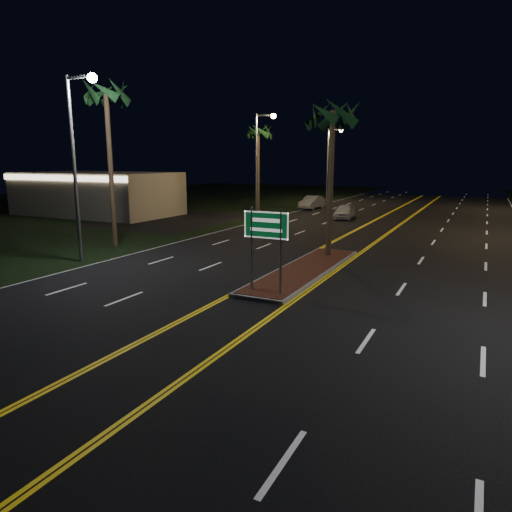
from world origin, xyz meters
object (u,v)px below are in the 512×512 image
Objects in this scene: streetlight_left_near at (78,148)px; highway_sign at (266,233)px; median_island at (305,270)px; palm_median at (333,115)px; commercial_building at (97,194)px; streetlight_left_far at (331,156)px; streetlight_left_mid at (260,154)px; car_far at (312,201)px; palm_left_near at (106,95)px; palm_left_far at (258,132)px; car_near at (345,210)px.

highway_sign is at bearing -6.47° from streetlight_left_near.
median_island is 4.80m from highway_sign.
palm_median is (0.00, 7.70, 4.87)m from highway_sign.
commercial_building is at bearing 159.95° from palm_median.
commercial_building is 22.49m from streetlight_left_near.
commercial_building is 1.67× the size of streetlight_left_far.
streetlight_left_mid is 17.25m from palm_median.
palm_median reaches higher than car_far.
palm_left_far is (-0.30, 20.00, -0.93)m from palm_left_near.
median_island is 1.14× the size of streetlight_left_mid.
car_near is at bearing 100.89° from median_island.
streetlight_left_mid is 20.00m from streetlight_left_far.
median_island is at bearing 90.00° from highway_sign.
palm_median is at bearing -72.42° from streetlight_left_far.
commercial_building is 16.47m from palm_left_far.
streetlight_left_far is 1.99× the size of car_near.
car_near is at bearing -47.99° from car_far.
palm_left_near is 2.04× the size of car_far.
palm_left_near is 27.74m from car_far.
palm_left_far reaches higher than highway_sign.
palm_left_far is at bearing 95.21° from streetlight_left_near.
car_near is 9.01m from car_far.
streetlight_left_near is 1.88× the size of car_far.
streetlight_left_far reaches higher than car_near.
streetlight_left_far is at bearing 105.80° from car_near.
streetlight_left_near is (-10.61, 1.20, 3.25)m from highway_sign.
palm_left_near reaches higher than palm_median.
median_island is 20.80m from streetlight_left_mid.
car_near is (6.70, 23.35, -4.90)m from streetlight_left_near.
palm_left_near is 20.02m from palm_left_far.
commercial_building is 3.13× the size of car_far.
commercial_building is at bearing -122.65° from streetlight_left_far.
highway_sign is 0.71× the size of car_near.
car_near is at bearing 26.58° from streetlight_left_mid.
highway_sign is at bearing -87.06° from car_near.
palm_left_near is at bearing 175.43° from median_island.
palm_median is (0.00, 3.50, 7.19)m from median_island.
median_island is at bearing 15.78° from streetlight_left_near.
streetlight_left_mid is at bearing 14.61° from commercial_building.
streetlight_left_near and streetlight_left_mid have the same top height.
streetlight_left_mid is 16.39m from palm_left_near.
palm_median is 21.69m from palm_left_far.
streetlight_left_far is (15.39, 24.01, 3.65)m from commercial_building.
palm_left_near reaches higher than streetlight_left_far.
car_far is at bearing 109.11° from median_island.
car_far is at bearing 83.52° from palm_left_near.
palm_median is 0.85× the size of palm_left_near.
streetlight_left_mid reaches higher than palm_left_far.
median_island is 20.73m from car_near.
palm_left_far is 1.83× the size of car_far.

